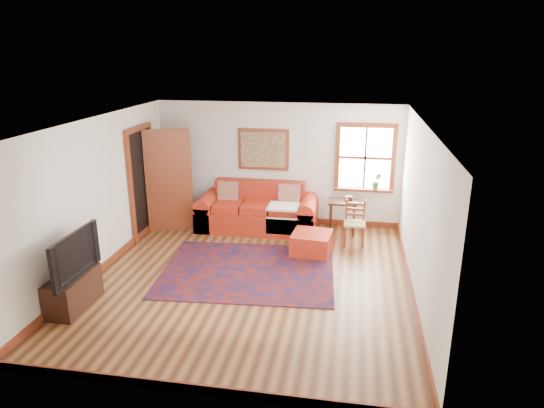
% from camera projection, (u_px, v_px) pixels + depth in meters
% --- Properties ---
extents(ground, '(5.50, 5.50, 0.00)m').
position_uv_depth(ground, '(251.00, 279.00, 7.74)').
color(ground, '#472513').
rests_on(ground, ground).
extents(room_envelope, '(5.04, 5.54, 2.52)m').
position_uv_depth(room_envelope, '(249.00, 179.00, 7.24)').
color(room_envelope, silver).
rests_on(room_envelope, ground).
extents(window, '(1.18, 0.20, 1.38)m').
position_uv_depth(window, '(366.00, 165.00, 9.58)').
color(window, white).
rests_on(window, ground).
extents(doorway, '(0.89, 1.08, 2.14)m').
position_uv_depth(doorway, '(159.00, 180.00, 9.44)').
color(doorway, black).
rests_on(doorway, ground).
extents(framed_artwork, '(1.05, 0.07, 0.85)m').
position_uv_depth(framed_artwork, '(263.00, 150.00, 9.86)').
color(framed_artwork, maroon).
rests_on(framed_artwork, ground).
extents(persian_rug, '(2.95, 2.43, 0.02)m').
position_uv_depth(persian_rug, '(248.00, 271.00, 8.01)').
color(persian_rug, '#5B150D').
rests_on(persian_rug, ground).
extents(red_leather_sofa, '(2.38, 0.98, 0.93)m').
position_uv_depth(red_leather_sofa, '(258.00, 214.00, 9.84)').
color(red_leather_sofa, '#A62715').
rests_on(red_leather_sofa, ground).
extents(red_ottoman, '(0.73, 0.73, 0.39)m').
position_uv_depth(red_ottoman, '(311.00, 243.00, 8.66)').
color(red_ottoman, '#A62715').
rests_on(red_ottoman, ground).
extents(side_table, '(0.55, 0.42, 0.67)m').
position_uv_depth(side_table, '(343.00, 207.00, 9.52)').
color(side_table, '#321910').
rests_on(side_table, ground).
extents(ladder_back_chair, '(0.39, 0.37, 0.84)m').
position_uv_depth(ladder_back_chair, '(355.00, 221.00, 9.01)').
color(ladder_back_chair, tan).
rests_on(ladder_back_chair, ground).
extents(media_cabinet, '(0.41, 0.91, 0.50)m').
position_uv_depth(media_cabinet, '(73.00, 291.00, 6.83)').
color(media_cabinet, '#321910').
rests_on(media_cabinet, ground).
extents(television, '(0.15, 1.13, 0.65)m').
position_uv_depth(television, '(68.00, 255.00, 6.62)').
color(television, black).
rests_on(television, media_cabinet).
extents(candle_hurricane, '(0.12, 0.12, 0.18)m').
position_uv_depth(candle_hurricane, '(89.00, 258.00, 7.10)').
color(candle_hurricane, silver).
rests_on(candle_hurricane, media_cabinet).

